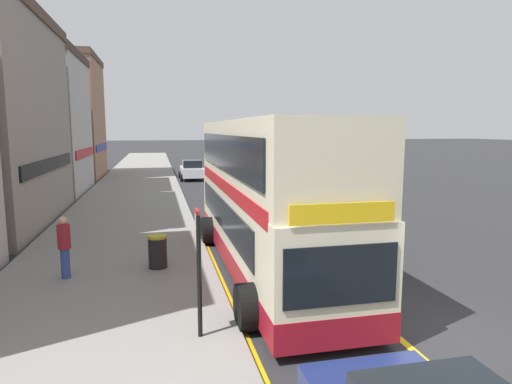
{
  "coord_description": "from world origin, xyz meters",
  "views": [
    {
      "loc": [
        -5.56,
        -7.26,
        4.16
      ],
      "look_at": [
        -2.79,
        4.92,
        2.36
      ],
      "focal_mm": 30.77,
      "sensor_mm": 36.0,
      "label": 1
    }
  ],
  "objects_px": {
    "bus_stop_sign": "(199,262)",
    "parked_car_black_across": "(341,187)",
    "parked_car_white_distant": "(192,170)",
    "pedestrian_waiting_near_sign": "(64,245)",
    "double_decker_bus": "(265,200)",
    "litter_bin": "(158,251)"
  },
  "relations": [
    {
      "from": "parked_car_black_across",
      "to": "parked_car_white_distant",
      "type": "bearing_deg",
      "value": -61.67
    },
    {
      "from": "parked_car_white_distant",
      "to": "litter_bin",
      "type": "xyz_separation_m",
      "value": [
        -2.9,
        -23.85,
        -0.17
      ]
    },
    {
      "from": "litter_bin",
      "to": "bus_stop_sign",
      "type": "bearing_deg",
      "value": -80.15
    },
    {
      "from": "double_decker_bus",
      "to": "pedestrian_waiting_near_sign",
      "type": "height_order",
      "value": "double_decker_bus"
    },
    {
      "from": "parked_car_white_distant",
      "to": "pedestrian_waiting_near_sign",
      "type": "relative_size",
      "value": 2.46
    },
    {
      "from": "bus_stop_sign",
      "to": "pedestrian_waiting_near_sign",
      "type": "relative_size",
      "value": 1.45
    },
    {
      "from": "double_decker_bus",
      "to": "bus_stop_sign",
      "type": "xyz_separation_m",
      "value": [
        -2.37,
        -4.25,
        -0.44
      ]
    },
    {
      "from": "parked_car_black_across",
      "to": "double_decker_bus",
      "type": "bearing_deg",
      "value": 53.9
    },
    {
      "from": "double_decker_bus",
      "to": "litter_bin",
      "type": "distance_m",
      "value": 3.48
    },
    {
      "from": "double_decker_bus",
      "to": "litter_bin",
      "type": "relative_size",
      "value": 11.58
    },
    {
      "from": "double_decker_bus",
      "to": "pedestrian_waiting_near_sign",
      "type": "distance_m",
      "value": 5.69
    },
    {
      "from": "parked_car_black_across",
      "to": "parked_car_white_distant",
      "type": "distance_m",
      "value": 14.89
    },
    {
      "from": "parked_car_white_distant",
      "to": "pedestrian_waiting_near_sign",
      "type": "distance_m",
      "value": 24.83
    },
    {
      "from": "bus_stop_sign",
      "to": "pedestrian_waiting_near_sign",
      "type": "xyz_separation_m",
      "value": [
        -3.23,
        4.12,
        -0.56
      ]
    },
    {
      "from": "parked_car_white_distant",
      "to": "parked_car_black_across",
      "type": "bearing_deg",
      "value": -57.14
    },
    {
      "from": "parked_car_black_across",
      "to": "litter_bin",
      "type": "distance_m",
      "value": 15.36
    },
    {
      "from": "bus_stop_sign",
      "to": "parked_car_black_across",
      "type": "relative_size",
      "value": 0.59
    },
    {
      "from": "bus_stop_sign",
      "to": "litter_bin",
      "type": "xyz_separation_m",
      "value": [
        -0.78,
        4.51,
        -1.0
      ]
    },
    {
      "from": "litter_bin",
      "to": "parked_car_white_distant",
      "type": "bearing_deg",
      "value": 83.06
    },
    {
      "from": "bus_stop_sign",
      "to": "parked_car_white_distant",
      "type": "bearing_deg",
      "value": 85.73
    },
    {
      "from": "parked_car_black_across",
      "to": "pedestrian_waiting_near_sign",
      "type": "relative_size",
      "value": 2.46
    },
    {
      "from": "bus_stop_sign",
      "to": "litter_bin",
      "type": "bearing_deg",
      "value": 99.85
    }
  ]
}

